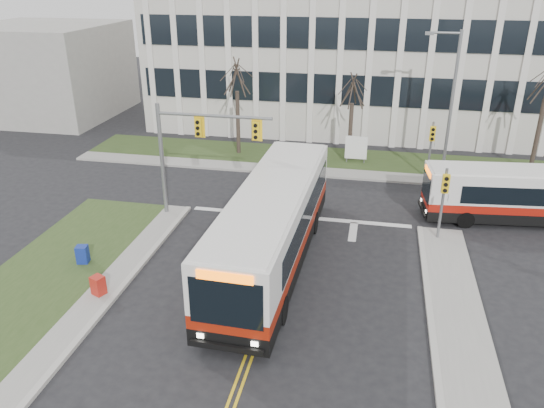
{
  "coord_description": "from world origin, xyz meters",
  "views": [
    {
      "loc": [
        3.73,
        -17.8,
        12.49
      ],
      "look_at": [
        -0.93,
        5.24,
        2.0
      ],
      "focal_mm": 35.0,
      "sensor_mm": 36.0,
      "label": 1
    }
  ],
  "objects": [
    {
      "name": "ground",
      "position": [
        0.0,
        0.0,
        0.0
      ],
      "size": [
        120.0,
        120.0,
        0.0
      ],
      "primitive_type": "plane",
      "color": "black",
      "rests_on": "ground"
    },
    {
      "name": "sidewalk_west",
      "position": [
        -7.0,
        -5.0,
        0.07
      ],
      "size": [
        1.2,
        26.0,
        0.14
      ],
      "primitive_type": "cube",
      "color": "#9E9B93",
      "rests_on": "ground"
    },
    {
      "name": "sidewalk_cross",
      "position": [
        5.0,
        15.2,
        0.07
      ],
      "size": [
        44.0,
        1.6,
        0.14
      ],
      "primitive_type": "cube",
      "color": "#9E9B93",
      "rests_on": "ground"
    },
    {
      "name": "building_lawn",
      "position": [
        5.0,
        18.0,
        0.06
      ],
      "size": [
        44.0,
        5.0,
        0.12
      ],
      "primitive_type": "cube",
      "color": "#2F421C",
      "rests_on": "ground"
    },
    {
      "name": "office_building",
      "position": [
        5.0,
        30.0,
        6.0
      ],
      "size": [
        40.0,
        16.0,
        12.0
      ],
      "primitive_type": "cube",
      "color": "beige",
      "rests_on": "ground"
    },
    {
      "name": "building_annex",
      "position": [
        -26.0,
        26.0,
        4.0
      ],
      "size": [
        12.0,
        12.0,
        8.0
      ],
      "primitive_type": "cube",
      "color": "#9E9B93",
      "rests_on": "ground"
    },
    {
      "name": "mast_arm_signal",
      "position": [
        -5.62,
        7.16,
        4.26
      ],
      "size": [
        6.11,
        0.38,
        6.2
      ],
      "color": "slate",
      "rests_on": "ground"
    },
    {
      "name": "signal_pole_near",
      "position": [
        7.2,
        6.9,
        2.5
      ],
      "size": [
        0.34,
        0.39,
        3.8
      ],
      "color": "slate",
      "rests_on": "ground"
    },
    {
      "name": "signal_pole_far",
      "position": [
        7.2,
        15.4,
        2.5
      ],
      "size": [
        0.34,
        0.39,
        3.8
      ],
      "color": "slate",
      "rests_on": "ground"
    },
    {
      "name": "streetlight",
      "position": [
        8.03,
        16.2,
        5.19
      ],
      "size": [
        2.15,
        0.25,
        9.2
      ],
      "color": "slate",
      "rests_on": "ground"
    },
    {
      "name": "directory_sign",
      "position": [
        2.5,
        17.5,
        1.17
      ],
      "size": [
        1.5,
        0.12,
        2.0
      ],
      "color": "slate",
      "rests_on": "ground"
    },
    {
      "name": "tree_left",
      "position": [
        -6.0,
        18.0,
        5.51
      ],
      "size": [
        1.8,
        1.8,
        7.7
      ],
      "color": "#42352B",
      "rests_on": "ground"
    },
    {
      "name": "tree_mid",
      "position": [
        2.0,
        18.2,
        4.88
      ],
      "size": [
        1.8,
        1.8,
        6.82
      ],
      "color": "#42352B",
      "rests_on": "ground"
    },
    {
      "name": "bus_main",
      "position": [
        -0.46,
        3.1,
        1.83
      ],
      "size": [
        3.37,
        13.79,
        3.66
      ],
      "primitive_type": null,
      "rotation": [
        0.0,
        0.0,
        -0.03
      ],
      "color": "silver",
      "rests_on": "ground"
    },
    {
      "name": "bus_cross",
      "position": [
        12.02,
        10.1,
        1.45
      ],
      "size": [
        11.03,
        3.46,
        2.89
      ],
      "primitive_type": null,
      "rotation": [
        0.0,
        0.0,
        -1.47
      ],
      "color": "silver",
      "rests_on": "ground"
    },
    {
      "name": "newspaper_box_blue",
      "position": [
        -8.96,
        1.21,
        0.47
      ],
      "size": [
        0.58,
        0.54,
        0.95
      ],
      "primitive_type": "cube",
      "rotation": [
        0.0,
        0.0,
        0.2
      ],
      "color": "navy",
      "rests_on": "ground"
    },
    {
      "name": "newspaper_box_red",
      "position": [
        -6.97,
        -1.04,
        0.47
      ],
      "size": [
        0.64,
        0.61,
        0.95
      ],
      "primitive_type": "cube",
      "rotation": [
        0.0,
        0.0,
        -0.41
      ],
      "color": "#AE2016",
      "rests_on": "ground"
    }
  ]
}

